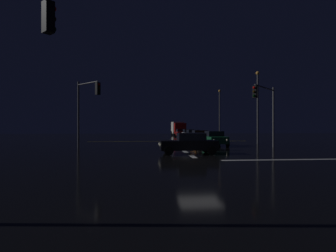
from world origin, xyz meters
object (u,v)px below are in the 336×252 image
at_px(traffic_signal_ne, 266,104).
at_px(streetlamp_right_near, 258,102).
at_px(box_truck, 178,128).
at_px(sedan_green, 215,138).
at_px(sedan_white, 189,134).
at_px(sedan_black_crossing, 189,143).
at_px(sedan_gray, 193,135).
at_px(sedan_orange, 200,136).
at_px(streetlamp_right_far, 220,110).
at_px(sedan_red, 181,133).
at_px(traffic_signal_nw, 86,102).

relative_size(traffic_signal_ne, streetlamp_right_near, 0.69).
bearing_deg(box_truck, sedan_green, -90.22).
distance_m(sedan_white, sedan_black_crossing, 25.21).
relative_size(sedan_green, streetlamp_right_near, 0.50).
bearing_deg(sedan_black_crossing, sedan_gray, 78.56).
bearing_deg(sedan_gray, box_truck, 88.94).
bearing_deg(box_truck, sedan_gray, -91.06).
height_order(sedan_orange, sedan_black_crossing, same).
xyz_separation_m(traffic_signal_ne, streetlamp_right_far, (2.17, 22.67, 0.88)).
bearing_deg(sedan_gray, sedan_orange, -91.44).
distance_m(sedan_green, streetlamp_right_near, 7.99).
height_order(sedan_gray, sedan_white, same).
height_order(traffic_signal_ne, streetlamp_right_near, streetlamp_right_near).
relative_size(box_truck, traffic_signal_ne, 1.39).
bearing_deg(streetlamp_right_near, streetlamp_right_far, 90.00).
xyz_separation_m(sedan_green, sedan_red, (-0.27, 23.78, 0.00)).
bearing_deg(sedan_black_crossing, sedan_white, 80.55).
bearing_deg(sedan_white, sedan_red, 93.30).
bearing_deg(sedan_orange, traffic_signal_nw, -144.52).
bearing_deg(traffic_signal_ne, sedan_red, 98.65).
bearing_deg(sedan_orange, sedan_red, 89.62).
height_order(sedan_white, traffic_signal_nw, traffic_signal_nw).
bearing_deg(sedan_white, traffic_signal_ne, -79.68).
distance_m(sedan_black_crossing, traffic_signal_ne, 9.52).
xyz_separation_m(sedan_orange, traffic_signal_nw, (-12.17, -8.67, 3.43)).
height_order(box_truck, streetlamp_right_near, streetlamp_right_near).
bearing_deg(sedan_gray, streetlamp_right_near, -51.39).
relative_size(sedan_orange, streetlamp_right_far, 0.50).
height_order(sedan_green, sedan_white, same).
distance_m(sedan_black_crossing, traffic_signal_nw, 10.29).
relative_size(sedan_gray, streetlamp_right_near, 0.50).
relative_size(sedan_black_crossing, streetlamp_right_near, 0.50).
relative_size(sedan_white, box_truck, 0.52).
height_order(sedan_green, traffic_signal_ne, traffic_signal_ne).
bearing_deg(sedan_green, sedan_white, 89.64).
height_order(sedan_black_crossing, traffic_signal_ne, traffic_signal_ne).
distance_m(sedan_orange, streetlamp_right_far, 15.50).
height_order(sedan_gray, traffic_signal_ne, traffic_signal_ne).
relative_size(sedan_red, streetlamp_right_near, 0.50).
distance_m(sedan_white, traffic_signal_ne, 21.41).
xyz_separation_m(traffic_signal_nw, streetlamp_right_near, (18.63, 6.12, 0.77)).
xyz_separation_m(sedan_red, streetlamp_right_near, (6.34, -20.72, 4.20)).
height_order(sedan_green, streetlamp_right_far, streetlamp_right_far).
bearing_deg(sedan_white, streetlamp_right_far, 17.42).
distance_m(sedan_orange, traffic_signal_ne, 10.71).
relative_size(sedan_green, sedan_white, 1.00).
bearing_deg(sedan_red, streetlamp_right_far, -36.68).
distance_m(streetlamp_right_near, streetlamp_right_far, 16.00).
relative_size(sedan_red, traffic_signal_ne, 0.73).
relative_size(traffic_signal_nw, streetlamp_right_near, 0.72).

